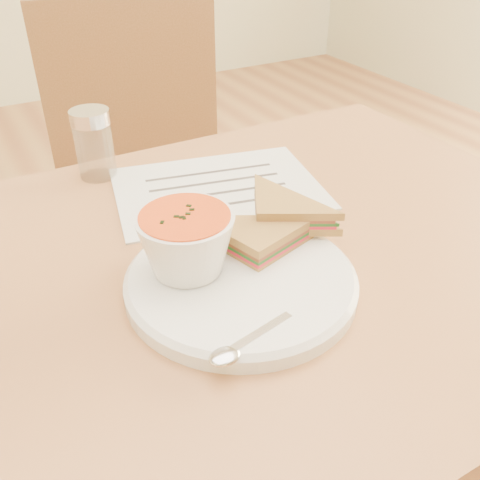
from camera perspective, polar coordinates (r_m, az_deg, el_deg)
dining_table at (r=0.93m, az=-0.81°, el=-20.79°), size 1.00×0.70×0.75m
chair_far at (r=1.29m, az=-9.40°, el=2.15°), size 0.50×0.50×0.93m
plate at (r=0.61m, az=0.11°, el=-4.48°), size 0.33×0.33×0.02m
soup_bowl at (r=0.59m, az=-5.73°, el=-0.60°), size 0.13×0.13×0.07m
sandwich_half_a at (r=0.59m, az=2.00°, el=-2.65°), size 0.14×0.14×0.03m
sandwich_half_b at (r=0.64m, az=1.79°, el=1.57°), size 0.14×0.14×0.03m
spoon at (r=0.53m, az=2.27°, el=-9.86°), size 0.16×0.07×0.01m
paper_menu at (r=0.81m, az=-2.36°, el=5.53°), size 0.34×0.28×0.00m
condiment_shaker at (r=0.85m, az=-15.31°, el=9.85°), size 0.07×0.07×0.11m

